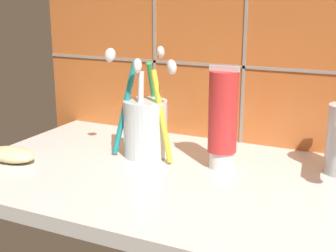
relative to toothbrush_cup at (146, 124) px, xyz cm
name	(u,v)px	position (x,y,z in cm)	size (l,w,h in cm)	color
sink_counter	(191,182)	(10.19, -5.18, -6.27)	(68.57, 38.63, 2.00)	silver
tile_wall_backsplash	(237,37)	(10.20, 14.37, 13.17)	(78.57, 1.72, 40.87)	#C6662D
toothbrush_cup	(146,124)	(0.00, 0.00, 0.00)	(13.23, 12.83, 17.65)	silver
toothpaste_tube	(223,118)	(13.04, -0.02, 2.47)	(4.56, 4.34, 15.57)	white
soap_bar	(12,155)	(-17.67, -11.69, -4.12)	(8.39, 4.69, 2.30)	beige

